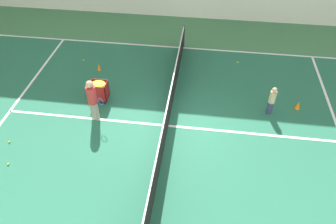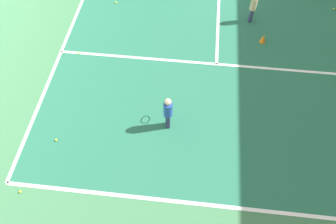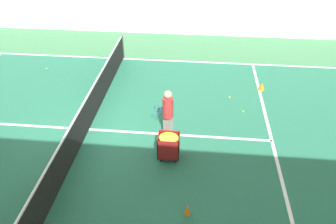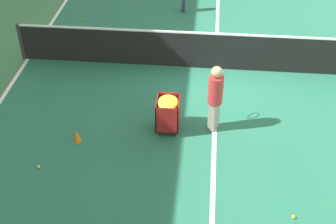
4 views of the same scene
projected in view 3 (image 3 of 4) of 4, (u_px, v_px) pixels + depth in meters
ground_plane at (89, 129)px, 10.86m from camera, size 32.24×32.24×0.00m
court_playing_area at (89, 129)px, 10.86m from camera, size 10.79×21.68×0.00m
line_sideline_left at (123, 59)px, 15.27m from camera, size 0.10×21.68×0.00m
line_service_far at (272, 141)px, 10.38m from camera, size 10.79×0.10×0.00m
line_centre_service at (89, 129)px, 10.86m from camera, size 0.10×11.92×0.00m
tennis_net at (86, 116)px, 10.54m from camera, size 11.09×0.10×1.10m
coach_at_net at (168, 111)px, 10.07m from camera, size 0.45×0.69×1.67m
ball_cart at (169, 142)px, 9.42m from camera, size 0.51×0.62×0.84m
training_cone_2 at (187, 210)px, 7.99m from camera, size 0.17×0.17×0.32m
training_cone_3 at (262, 86)px, 12.87m from camera, size 0.25×0.25×0.31m
tennis_ball_4 at (47, 69)px, 14.38m from camera, size 0.07×0.07×0.07m
tennis_ball_7 at (243, 112)px, 11.66m from camera, size 0.07×0.07×0.07m
tennis_ball_10 at (230, 97)px, 12.43m from camera, size 0.07×0.07×0.07m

